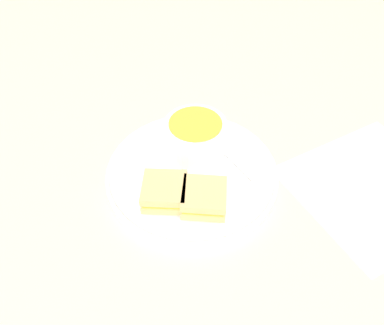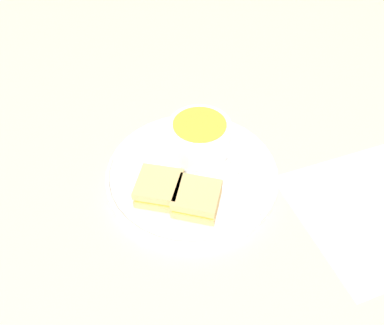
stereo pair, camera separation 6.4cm
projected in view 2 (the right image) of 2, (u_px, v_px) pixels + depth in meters
The scene contains 7 objects.
ground_plane at pixel (192, 176), 0.66m from camera, with size 2.40×2.40×0.00m, color beige.
plate at pixel (192, 172), 0.66m from camera, with size 0.30×0.30×0.02m.
soup_bowl at pixel (199, 137), 0.66m from camera, with size 0.11×0.11×0.06m.
spoon at pixel (223, 149), 0.68m from camera, with size 0.12×0.06×0.01m.
sandwich_half_near at pixel (159, 188), 0.60m from camera, with size 0.08×0.08×0.03m.
sandwich_half_far at pixel (197, 199), 0.59m from camera, with size 0.08×0.08×0.03m.
menu_sheet at pixel (380, 208), 0.61m from camera, with size 0.32×0.33×0.00m.
Camera 2 is at (-0.44, 0.01, 0.50)m, focal length 35.00 mm.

